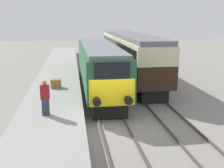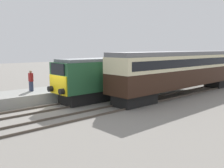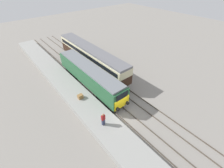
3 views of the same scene
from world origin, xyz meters
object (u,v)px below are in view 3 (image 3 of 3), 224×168
locomotive (90,75)px  luggage_crate (80,96)px  passenger_carriage (91,56)px  person_on_platform (103,119)px

locomotive → luggage_crate: bearing=-142.2°
locomotive → passenger_carriage: 5.88m
locomotive → person_on_platform: locomotive is taller
person_on_platform → luggage_crate: person_on_platform is taller
locomotive → person_on_platform: 8.91m
person_on_platform → passenger_carriage: bearing=62.2°
passenger_carriage → person_on_platform: passenger_carriage is taller
luggage_crate → person_on_platform: bearing=-92.1°
person_on_platform → locomotive: bearing=67.2°
passenger_carriage → luggage_crate: (-6.64, -7.29, -1.37)m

